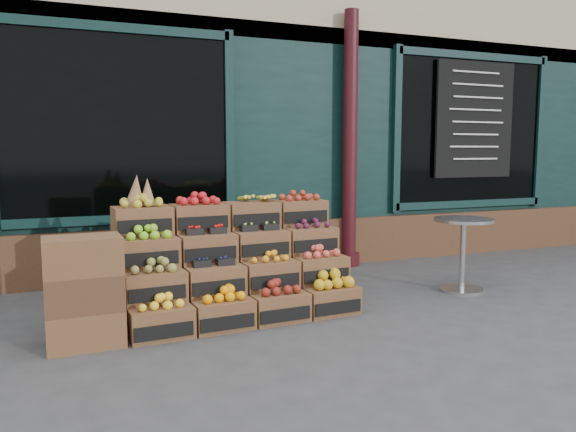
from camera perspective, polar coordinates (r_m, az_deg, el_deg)
name	(u,v)px	position (r m, az deg, el deg)	size (l,w,h in m)	color
ground	(339,319)	(5.03, 5.22, -10.43)	(60.00, 60.00, 0.00)	#3D3D3F
shop_facade	(199,95)	(9.68, -9.03, 12.06)	(12.00, 6.24, 4.80)	black
crate_display	(233,270)	(5.16, -5.59, -5.49)	(2.08, 1.09, 1.27)	brown
spare_crates	(84,292)	(4.53, -20.01, -7.24)	(0.57, 0.40, 0.84)	brown
bistro_table	(463,246)	(6.16, 17.33, -2.93)	(0.61, 0.61, 0.77)	silver
shopkeeper	(127,184)	(6.95, -16.08, 3.13)	(0.79, 0.52, 2.16)	#154C1E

